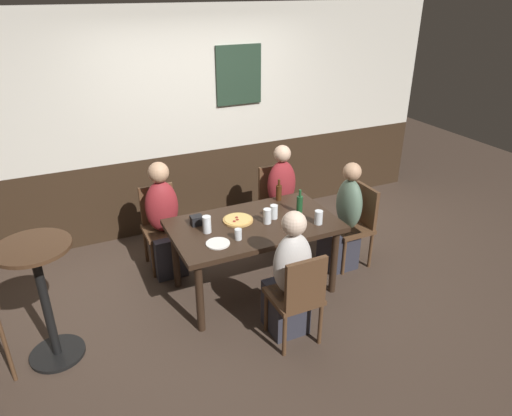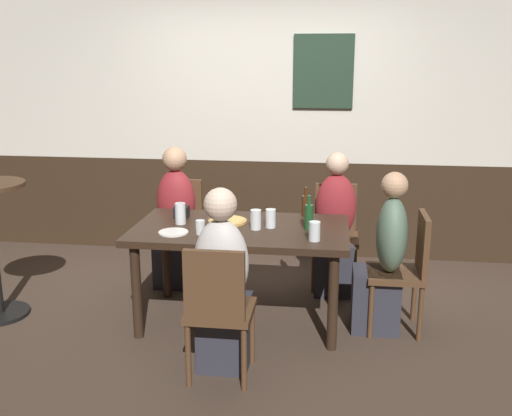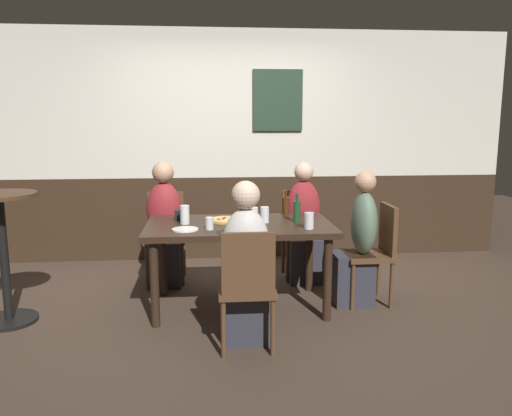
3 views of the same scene
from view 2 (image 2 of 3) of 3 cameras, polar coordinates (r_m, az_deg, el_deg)
ground_plane at (r=4.55m, az=-1.44°, el=-10.83°), size 12.00×12.00×0.00m
wall_back at (r=5.79m, az=1.11°, el=8.08°), size 6.40×0.13×2.60m
dining_table at (r=4.31m, az=-1.49°, el=-2.93°), size 1.57×0.90×0.74m
chair_mid_near at (r=3.57m, az=-3.70°, el=-9.48°), size 0.40×0.40×0.88m
chair_left_far at (r=5.31m, az=-7.38°, el=-1.49°), size 0.40×0.40×0.88m
chair_head_east at (r=4.35m, az=14.43°, el=-5.47°), size 0.40×0.40×0.88m
chair_right_far at (r=5.14m, az=7.70°, el=-2.05°), size 0.40×0.40×0.88m
person_mid_near at (r=3.71m, az=-3.22°, el=-8.31°), size 0.34×0.37×1.20m
person_left_far at (r=5.16m, az=-7.84°, el=-1.75°), size 0.34×0.37×1.21m
person_head_east at (r=4.33m, az=12.30°, el=-5.43°), size 0.37×0.34×1.18m
person_right_far at (r=4.98m, az=7.70°, el=-2.51°), size 0.34×0.37×1.19m
pizza at (r=4.41m, az=-2.79°, el=-1.26°), size 0.29×0.29×0.03m
tumbler_water at (r=4.38m, az=-7.38°, el=-0.61°), size 0.08×0.08×0.16m
pint_glass_pale at (r=3.97m, az=5.72°, el=-2.35°), size 0.08×0.08×0.13m
beer_glass_tall at (r=4.12m, az=-5.45°, el=-1.97°), size 0.06×0.06×0.10m
tumbler_short at (r=4.21m, az=-0.02°, el=-1.27°), size 0.08×0.08×0.14m
pint_glass_stout at (r=4.26m, az=1.43°, el=-1.09°), size 0.07×0.07×0.14m
beer_bottle_green at (r=4.22m, az=5.16°, el=-0.79°), size 0.06×0.06×0.25m
beer_bottle_brown at (r=4.57m, az=4.86°, el=0.30°), size 0.06×0.06×0.23m
plate_white_large at (r=4.17m, az=-8.05°, el=-2.37°), size 0.21×0.21×0.01m
condiment_caddy at (r=4.57m, az=-7.27°, el=-0.36°), size 0.11×0.09×0.09m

